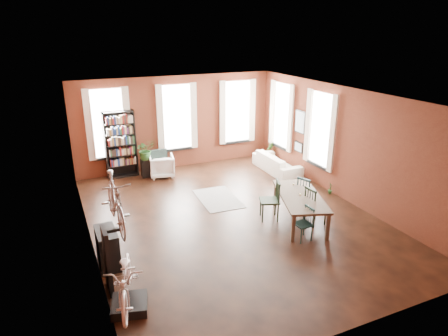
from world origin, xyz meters
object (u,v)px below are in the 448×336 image
dining_chair_c (315,206)px  dining_chair_d (306,193)px  bike_trainer (130,305)px  dining_chair_b (269,200)px  white_armchair (162,165)px  console_table (108,248)px  plant_stand (146,168)px  dining_chair_a (303,224)px  dining_table (299,208)px  cream_sofa (277,160)px  bicycle_floor (124,259)px  bookshelf (121,145)px

dining_chair_c → dining_chair_d: size_ratio=1.04×
bike_trainer → dining_chair_b: bearing=27.0°
dining_chair_b → dining_chair_d: dining_chair_b is taller
dining_chair_d → white_armchair: 5.02m
console_table → plant_stand: (1.97, 4.84, -0.10)m
dining_chair_c → bike_trainer: 5.17m
dining_chair_a → dining_chair_d: bearing=140.2°
dining_table → bike_trainer: size_ratio=3.51×
dining_chair_a → plant_stand: bearing=-159.4°
cream_sofa → plant_stand: 4.46m
bike_trainer → console_table: size_ratio=0.77×
plant_stand → bicycle_floor: 6.75m
dining_table → white_armchair: white_armchair is taller
dining_chair_b → white_armchair: dining_chair_b is taller
white_armchair → cream_sofa: cream_sofa is taller
dining_chair_a → bicycle_floor: bicycle_floor is taller
bookshelf → bike_trainer: bookshelf is taller
dining_chair_d → bike_trainer: (-5.25, -2.14, -0.39)m
bike_trainer → plant_stand: size_ratio=1.03×
bookshelf → dining_chair_d: bearing=-48.8°
dining_table → plant_stand: size_ratio=3.61×
dining_chair_b → console_table: dining_chair_b is taller
dining_chair_d → bike_trainer: size_ratio=1.55×
console_table → bicycle_floor: bicycle_floor is taller
white_armchair → bicycle_floor: (-2.38, -6.25, 0.64)m
bicycle_floor → bike_trainer: bearing=45.0°
dining_chair_a → plant_stand: (-2.35, 5.62, -0.11)m
dining_chair_c → dining_chair_d: bearing=-24.1°
plant_stand → white_armchair: bearing=-20.6°
bookshelf → dining_table: bearing=-55.9°
bicycle_floor → dining_chair_d: bearing=35.7°
plant_stand → dining_chair_a: bearing=-67.3°
bike_trainer → console_table: console_table is taller
white_armchair → plant_stand: size_ratio=1.34×
white_armchair → bicycle_floor: 6.72m
bookshelf → bike_trainer: (-1.18, -6.79, -1.01)m
dining_table → bookshelf: (-3.50, 5.17, 0.73)m
dining_chair_b → dining_chair_c: size_ratio=1.05×
cream_sofa → dining_chair_c: bearing=162.8°
bike_trainer → cream_sofa: bearing=39.7°
white_armchair → console_table: bearing=72.5°
bookshelf → white_armchair: bookshelf is taller
bookshelf → plant_stand: bookshelf is taller
dining_chair_a → cream_sofa: cream_sofa is taller
dining_chair_c → dining_chair_a: bearing=122.3°
white_armchair → cream_sofa: bearing=173.5°
dining_chair_d → cream_sofa: 3.08m
console_table → bicycle_floor: bearing=-86.7°
bicycle_floor → dining_chair_b: bearing=40.5°
dining_chair_b → bookshelf: (-2.87, 4.73, 0.58)m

